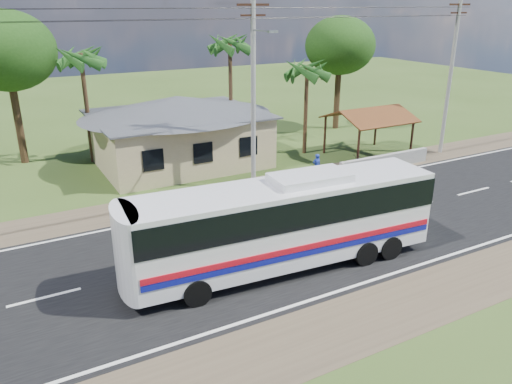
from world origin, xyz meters
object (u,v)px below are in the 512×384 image
waiting_shed (369,116)px  coach_bus (286,217)px  motorcycle (351,164)px  person (317,166)px

waiting_shed → coach_bus: 17.02m
waiting_shed → motorcycle: bearing=-144.2°
motorcycle → person: person is taller
coach_bus → person: size_ratio=8.37×
coach_bus → motorcycle: bearing=44.1°
coach_bus → person: bearing=52.9°
coach_bus → waiting_shed: bearing=43.2°
motorcycle → person: size_ratio=1.23×
coach_bus → motorcycle: 13.10m
waiting_shed → motorcycle: size_ratio=2.87×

